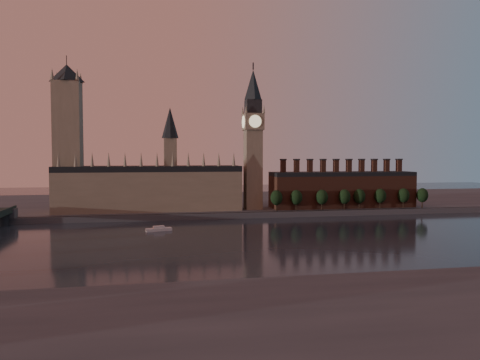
# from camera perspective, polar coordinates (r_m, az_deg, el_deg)

# --- Properties ---
(ground) EXTENTS (900.00, 900.00, 0.00)m
(ground) POSITION_cam_1_polar(r_m,az_deg,el_deg) (238.63, 4.97, -7.52)
(ground) COLOR black
(ground) RESTS_ON ground
(north_bank) EXTENTS (900.00, 182.00, 4.00)m
(north_bank) POSITION_cam_1_polar(r_m,az_deg,el_deg) (410.88, -1.83, -2.79)
(north_bank) COLOR #4C4B51
(north_bank) RESTS_ON ground
(palace_of_westminster) EXTENTS (130.00, 30.30, 74.00)m
(palace_of_westminster) POSITION_cam_1_polar(r_m,az_deg,el_deg) (341.28, -10.88, -0.72)
(palace_of_westminster) COLOR gray
(palace_of_westminster) RESTS_ON north_bank
(victoria_tower) EXTENTS (24.00, 24.00, 108.00)m
(victoria_tower) POSITION_cam_1_polar(r_m,az_deg,el_deg) (345.54, -20.25, 5.41)
(victoria_tower) COLOR gray
(victoria_tower) RESTS_ON north_bank
(big_ben) EXTENTS (15.00, 15.00, 107.00)m
(big_ben) POSITION_cam_1_polar(r_m,az_deg,el_deg) (344.01, 1.60, 5.23)
(big_ben) COLOR gray
(big_ben) RESTS_ON north_bank
(chimney_block) EXTENTS (110.00, 25.00, 37.00)m
(chimney_block) POSITION_cam_1_polar(r_m,az_deg,el_deg) (366.23, 12.35, -1.08)
(chimney_block) COLOR brown
(chimney_block) RESTS_ON north_bank
(embankment_tree_0) EXTENTS (8.60, 8.60, 14.88)m
(embankment_tree_0) POSITION_cam_1_polar(r_m,az_deg,el_deg) (333.65, 4.46, -2.17)
(embankment_tree_0) COLOR black
(embankment_tree_0) RESTS_ON north_bank
(embankment_tree_1) EXTENTS (8.60, 8.60, 14.88)m
(embankment_tree_1) POSITION_cam_1_polar(r_m,az_deg,el_deg) (337.57, 6.88, -2.12)
(embankment_tree_1) COLOR black
(embankment_tree_1) RESTS_ON north_bank
(embankment_tree_2) EXTENTS (8.60, 8.60, 14.88)m
(embankment_tree_2) POSITION_cam_1_polar(r_m,az_deg,el_deg) (342.92, 9.96, -2.06)
(embankment_tree_2) COLOR black
(embankment_tree_2) RESTS_ON north_bank
(embankment_tree_3) EXTENTS (8.60, 8.60, 14.88)m
(embankment_tree_3) POSITION_cam_1_polar(r_m,az_deg,el_deg) (349.58, 12.62, -1.99)
(embankment_tree_3) COLOR black
(embankment_tree_3) RESTS_ON north_bank
(embankment_tree_4) EXTENTS (8.60, 8.60, 14.88)m
(embankment_tree_4) POSITION_cam_1_polar(r_m,az_deg,el_deg) (356.01, 14.35, -1.93)
(embankment_tree_4) COLOR black
(embankment_tree_4) RESTS_ON north_bank
(embankment_tree_5) EXTENTS (8.60, 8.60, 14.88)m
(embankment_tree_5) POSITION_cam_1_polar(r_m,az_deg,el_deg) (363.30, 16.73, -1.86)
(embankment_tree_5) COLOR black
(embankment_tree_5) RESTS_ON north_bank
(embankment_tree_6) EXTENTS (8.60, 8.60, 14.88)m
(embankment_tree_6) POSITION_cam_1_polar(r_m,az_deg,el_deg) (372.64, 19.31, -1.78)
(embankment_tree_6) COLOR black
(embankment_tree_6) RESTS_ON north_bank
(embankment_tree_7) EXTENTS (8.60, 8.60, 14.88)m
(embankment_tree_7) POSITION_cam_1_polar(r_m,az_deg,el_deg) (379.06, 21.34, -1.74)
(embankment_tree_7) COLOR black
(embankment_tree_7) RESTS_ON north_bank
(river_boat) EXTENTS (15.38, 7.59, 2.96)m
(river_boat) POSITION_cam_1_polar(r_m,az_deg,el_deg) (274.75, -9.87, -5.91)
(river_boat) COLOR silver
(river_boat) RESTS_ON ground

